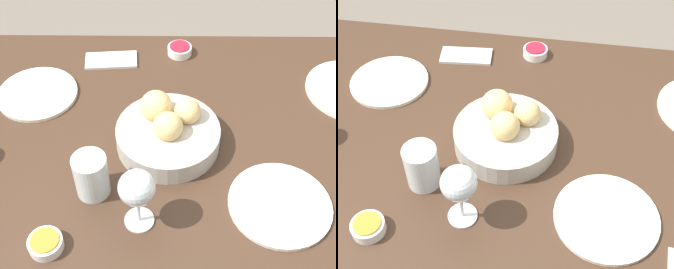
% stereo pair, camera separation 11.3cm
% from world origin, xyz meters
% --- Properties ---
extents(dining_table, '(1.56, 0.91, 0.73)m').
position_xyz_m(dining_table, '(0.00, 0.00, 0.65)').
color(dining_table, '#3D281C').
rests_on(dining_table, ground_plane).
extents(bread_basket, '(0.25, 0.25, 0.12)m').
position_xyz_m(bread_basket, '(0.08, -0.01, 0.77)').
color(bread_basket, '#B2ADA3').
rests_on(bread_basket, dining_table).
extents(plate_near_right, '(0.22, 0.22, 0.01)m').
position_xyz_m(plate_near_right, '(0.43, -0.18, 0.74)').
color(plate_near_right, silver).
rests_on(plate_near_right, dining_table).
extents(plate_far_center, '(0.23, 0.23, 0.01)m').
position_xyz_m(plate_far_center, '(-0.17, 0.18, 0.74)').
color(plate_far_center, silver).
rests_on(plate_far_center, dining_table).
extents(water_tumbler, '(0.08, 0.08, 0.11)m').
position_xyz_m(water_tumbler, '(0.24, 0.14, 0.79)').
color(water_tumbler, silver).
rests_on(water_tumbler, dining_table).
extents(wine_glass, '(0.08, 0.08, 0.16)m').
position_xyz_m(wine_glass, '(0.14, 0.22, 0.85)').
color(wine_glass, silver).
rests_on(wine_glass, dining_table).
extents(jam_bowl_berry, '(0.07, 0.07, 0.03)m').
position_xyz_m(jam_bowl_berry, '(0.05, -0.36, 0.75)').
color(jam_bowl_berry, white).
rests_on(jam_bowl_berry, dining_table).
extents(jam_bowl_honey, '(0.07, 0.07, 0.03)m').
position_xyz_m(jam_bowl_honey, '(0.32, 0.29, 0.75)').
color(jam_bowl_honey, white).
rests_on(jam_bowl_honey, dining_table).
extents(cell_phone, '(0.16, 0.09, 0.01)m').
position_xyz_m(cell_phone, '(0.25, -0.32, 0.74)').
color(cell_phone, silver).
rests_on(cell_phone, dining_table).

